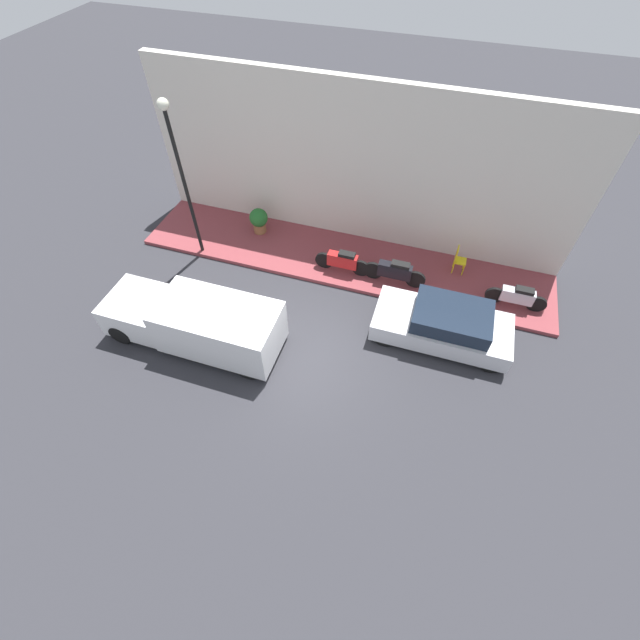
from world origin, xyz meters
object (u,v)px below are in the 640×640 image
at_px(motorcycle_black, 395,272).
at_px(streetlamp, 179,162).
at_px(delivery_van, 195,322).
at_px(potted_plant, 259,220).
at_px(motorcycle_red, 343,261).
at_px(scooter_silver, 517,296).
at_px(parked_car, 444,324).
at_px(cafe_chair, 458,258).

height_order(motorcycle_black, streetlamp, streetlamp).
distance_m(delivery_van, potted_plant, 5.33).
relative_size(delivery_van, streetlamp, 1.00).
relative_size(delivery_van, potted_plant, 5.51).
height_order(delivery_van, streetlamp, streetlamp).
height_order(motorcycle_red, potted_plant, potted_plant).
bearing_deg(motorcycle_red, scooter_silver, -88.79).
distance_m(parked_car, cafe_chair, 3.05).
bearing_deg(motorcycle_black, cafe_chair, -57.58).
distance_m(motorcycle_red, motorcycle_black, 1.82).
distance_m(delivery_van, scooter_silver, 10.10).
xyz_separation_m(delivery_van, motorcycle_red, (4.16, -3.38, -0.25)).
xyz_separation_m(scooter_silver, motorcycle_red, (-0.12, 5.77, 0.02)).
height_order(delivery_van, potted_plant, delivery_van).
relative_size(streetlamp, potted_plant, 5.51).
distance_m(parked_car, motorcycle_black, 2.60).
xyz_separation_m(motorcycle_black, streetlamp, (-0.50, 7.05, 3.01)).
height_order(motorcycle_red, motorcycle_black, motorcycle_black).
xyz_separation_m(parked_car, motorcycle_red, (1.80, 3.68, -0.02)).
bearing_deg(motorcycle_black, potted_plant, 77.97).
distance_m(delivery_van, motorcycle_black, 6.66).
height_order(motorcycle_red, streetlamp, streetlamp).
bearing_deg(motorcycle_red, delivery_van, 140.91).
relative_size(parked_car, streetlamp, 0.76).
relative_size(delivery_van, cafe_chair, 5.51).
bearing_deg(scooter_silver, motorcycle_black, 91.64).
bearing_deg(scooter_silver, delivery_van, 115.07).
bearing_deg(delivery_van, motorcycle_red, -39.09).
bearing_deg(delivery_van, potted_plant, 2.64).
bearing_deg(delivery_van, streetlamp, 26.83).
bearing_deg(streetlamp, delivery_van, -153.17).
relative_size(streetlamp, cafe_chair, 5.51).
relative_size(motorcycle_black, streetlamp, 0.39).
height_order(delivery_van, motorcycle_black, delivery_van).
bearing_deg(delivery_van, scooter_silver, -64.93).
relative_size(motorcycle_black, potted_plant, 2.16).
bearing_deg(parked_car, cafe_chair, -1.69).
distance_m(scooter_silver, potted_plant, 9.45).
bearing_deg(delivery_van, cafe_chair, -52.89).
distance_m(potted_plant, cafe_chair, 7.39).
xyz_separation_m(delivery_van, potted_plant, (5.32, 0.25, -0.16)).
bearing_deg(motorcycle_black, scooter_silver, -88.36).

